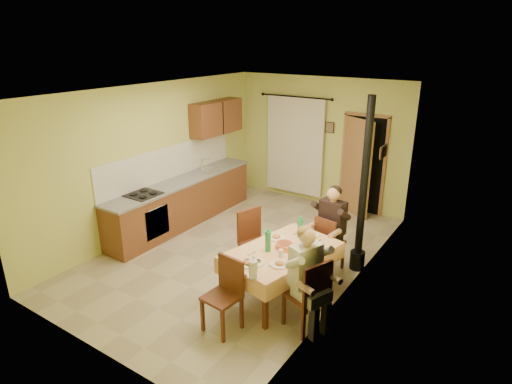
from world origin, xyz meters
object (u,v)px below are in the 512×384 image
Objects in this scene: chair_left at (256,254)px; stove_flue at (362,210)px; chair_near at (223,309)px; chair_right at (306,308)px; chair_far at (329,253)px; man_far at (331,219)px; man_right at (307,268)px; dining_table at (281,273)px.

chair_left is 1.81m from stove_flue.
chair_near is at bearing 37.06° from chair_left.
chair_right is 1.00× the size of chair_left.
stove_flue is (0.00, 1.83, 0.73)m from chair_right.
stove_flue is (0.88, 2.44, 0.73)m from chair_near.
chair_right is at bearing 77.34° from chair_left.
chair_right is at bearing -67.64° from chair_far.
man_far is at bearing -97.65° from chair_near.
chair_left is 0.73× the size of man_right.
chair_far is 1.58m from chair_right.
stove_flue is (0.01, 1.82, 0.15)m from man_right.
stove_flue reaches higher than dining_table.
man_right is (0.36, -1.54, 0.00)m from man_far.
man_right is 1.83m from stove_flue.
chair_near is at bearing -109.80° from stove_flue.
man_right is at bearing -23.05° from dining_table.
chair_right is (0.38, -1.54, 0.00)m from chair_far.
man_far reaches higher than chair_far.
man_far is 0.49m from stove_flue.
stove_flue is (0.63, 1.38, 0.64)m from dining_table.
man_right reaches higher than chair_left.
dining_table is 0.81m from chair_left.
dining_table is 1.09m from chair_near.
man_right is (1.32, -0.84, 0.59)m from chair_left.
dining_table is at bearing -94.37° from man_far.
stove_flue is (0.38, 0.28, 0.15)m from man_far.
man_far and man_right have the same top height.
chair_far is 0.67× the size of man_right.
stove_flue is at bearing 146.17° from chair_left.
chair_far is 2.21m from chair_near.
chair_left is at bearing 79.36° from man_right.
dining_table is 1.65m from stove_flue.
chair_far is 0.92× the size of chair_right.
chair_far is at bearing -90.00° from man_far.
chair_left reaches higher than chair_right.
stove_flue reaches higher than chair_far.
chair_near is 2.30m from man_far.
man_far reaches higher than chair_right.
chair_far is 1.17m from chair_left.
chair_right reaches higher than chair_far.
chair_left is 0.73× the size of man_far.
dining_table is 0.91m from man_right.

